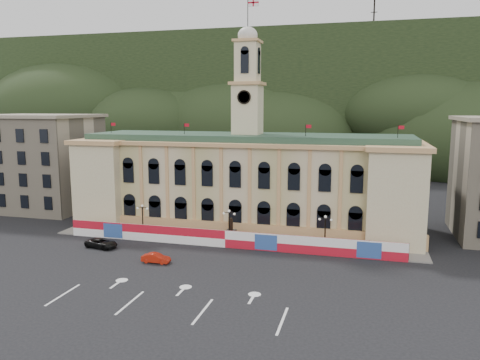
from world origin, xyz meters
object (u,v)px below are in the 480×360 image
(red_sedan, at_px, (156,258))
(black_suv, at_px, (101,243))
(statue, at_px, (231,234))
(lamp_center, at_px, (229,223))

(red_sedan, height_order, black_suv, black_suv)
(black_suv, bearing_deg, statue, -56.62)
(red_sedan, xyz_separation_m, black_suv, (-10.42, 4.00, 0.05))
(statue, distance_m, lamp_center, 2.14)
(red_sedan, bearing_deg, lamp_center, -32.92)
(lamp_center, xyz_separation_m, red_sedan, (-6.79, -10.73, -2.45))
(lamp_center, xyz_separation_m, black_suv, (-17.21, -6.73, -2.40))
(statue, height_order, lamp_center, lamp_center)
(lamp_center, relative_size, black_suv, 1.00)
(lamp_center, height_order, red_sedan, lamp_center)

